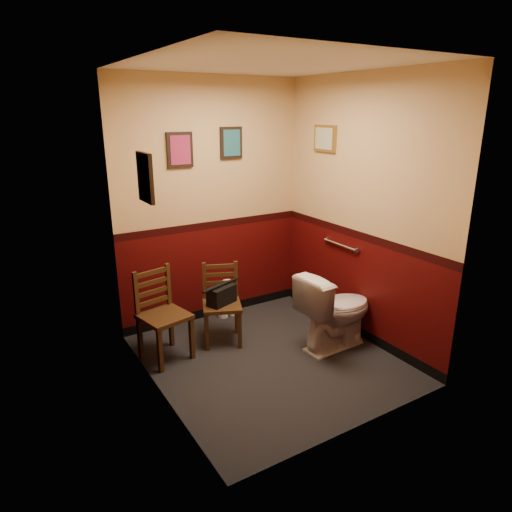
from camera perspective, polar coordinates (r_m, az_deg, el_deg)
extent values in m
cube|color=black|center=(4.61, 1.66, -12.75)|extent=(2.20, 2.40, 0.00)
cube|color=silver|center=(3.99, 2.03, 22.94)|extent=(2.20, 2.40, 0.00)
cube|color=#3B0606|center=(5.11, -5.59, 6.53)|extent=(2.20, 0.00, 2.70)
cube|color=#3B0606|center=(3.20, 13.66, -0.81)|extent=(2.20, 0.00, 2.70)
cube|color=#3B0606|center=(3.63, -12.89, 1.47)|extent=(0.00, 2.40, 2.70)
cube|color=#3B0606|center=(4.77, 13.02, 5.33)|extent=(0.00, 2.40, 2.70)
cylinder|color=silver|center=(5.02, 10.44, 1.39)|extent=(0.03, 0.50, 0.03)
cylinder|color=silver|center=(4.86, 12.56, 0.71)|extent=(0.02, 0.06, 0.06)
cylinder|color=silver|center=(5.21, 8.79, 2.09)|extent=(0.02, 0.06, 0.06)
cube|color=black|center=(4.87, -9.50, 12.95)|extent=(0.28, 0.03, 0.36)
cube|color=maroon|center=(4.86, -9.42, 12.94)|extent=(0.22, 0.01, 0.30)
cube|color=black|center=(5.13, -3.13, 13.94)|extent=(0.26, 0.03, 0.34)
cube|color=#205968|center=(5.11, -3.04, 13.93)|extent=(0.20, 0.01, 0.28)
cube|color=black|center=(3.62, -13.69, 9.50)|extent=(0.03, 0.30, 0.38)
cube|color=tan|center=(3.63, -13.43, 9.53)|extent=(0.01, 0.24, 0.31)
cube|color=olive|center=(5.11, 8.62, 14.33)|extent=(0.03, 0.34, 0.28)
cube|color=tan|center=(5.09, 8.47, 14.32)|extent=(0.01, 0.28, 0.22)
imported|color=white|center=(4.73, 9.93, -6.73)|extent=(0.84, 0.50, 0.80)
cylinder|color=silver|center=(4.98, 12.18, -9.97)|extent=(0.11, 0.11, 0.11)
cylinder|color=silver|center=(4.90, 12.32, -8.08)|extent=(0.01, 0.01, 0.31)
cube|color=#422913|center=(4.51, -11.38, -7.41)|extent=(0.50, 0.50, 0.04)
cube|color=#422913|center=(4.39, -11.91, -11.47)|extent=(0.05, 0.05, 0.45)
cube|color=#422913|center=(4.67, -14.30, -9.79)|extent=(0.05, 0.05, 0.45)
cube|color=#422913|center=(4.56, -8.04, -10.07)|extent=(0.05, 0.05, 0.45)
cube|color=#422913|center=(4.83, -10.57, -8.55)|extent=(0.05, 0.05, 0.45)
cube|color=#422913|center=(4.48, -14.77, -4.66)|extent=(0.05, 0.04, 0.45)
cube|color=#422913|center=(4.65, -10.92, -3.56)|extent=(0.05, 0.04, 0.45)
cube|color=#422913|center=(4.61, -12.70, -5.54)|extent=(0.34, 0.10, 0.04)
cube|color=#422913|center=(4.57, -12.79, -4.39)|extent=(0.34, 0.10, 0.04)
cube|color=#422913|center=(4.54, -12.87, -3.23)|extent=(0.34, 0.10, 0.04)
cube|color=#422913|center=(4.50, -12.96, -2.04)|extent=(0.34, 0.10, 0.04)
cube|color=#422913|center=(4.76, -4.29, -6.16)|extent=(0.51, 0.51, 0.04)
cube|color=#422913|center=(4.69, -6.14, -9.39)|extent=(0.05, 0.05, 0.42)
cube|color=#422913|center=(4.99, -6.30, -7.66)|extent=(0.05, 0.05, 0.42)
cube|color=#422913|center=(4.71, -2.05, -9.18)|extent=(0.05, 0.05, 0.42)
cube|color=#422913|center=(5.00, -2.46, -7.47)|extent=(0.05, 0.05, 0.42)
cube|color=#422913|center=(4.83, -6.46, -3.18)|extent=(0.05, 0.04, 0.42)
cube|color=#422913|center=(4.85, -2.53, -3.00)|extent=(0.05, 0.04, 0.42)
cube|color=#422913|center=(4.88, -4.46, -4.36)|extent=(0.30, 0.14, 0.04)
cube|color=#422913|center=(4.84, -4.49, -3.35)|extent=(0.30, 0.14, 0.04)
cube|color=#422913|center=(4.81, -4.51, -2.32)|extent=(0.30, 0.14, 0.04)
cube|color=#422913|center=(4.78, -4.54, -1.28)|extent=(0.30, 0.14, 0.04)
cube|color=black|center=(4.71, -4.32, -4.90)|extent=(0.34, 0.25, 0.19)
cylinder|color=black|center=(4.67, -4.36, -3.61)|extent=(0.26, 0.12, 0.03)
cylinder|color=silver|center=(5.46, -4.14, -7.03)|extent=(0.12, 0.12, 0.11)
cylinder|color=silver|center=(5.51, -2.91, -6.74)|extent=(0.12, 0.12, 0.11)
cylinder|color=silver|center=(5.43, -3.49, -5.87)|extent=(0.12, 0.12, 0.11)
cylinder|color=silver|center=(5.37, -3.40, -4.87)|extent=(0.12, 0.12, 0.11)
cylinder|color=silver|center=(5.35, -3.59, -3.66)|extent=(0.12, 0.12, 0.11)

